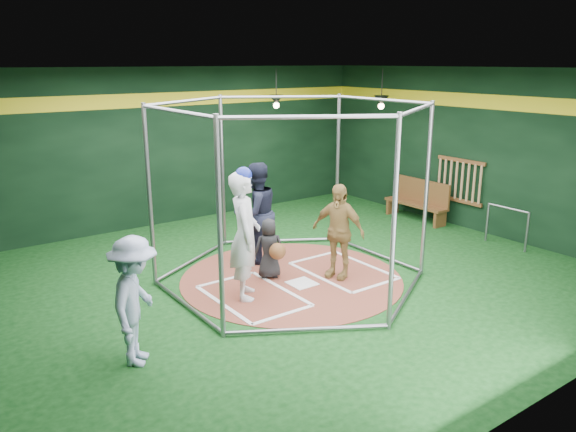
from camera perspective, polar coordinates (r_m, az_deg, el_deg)
room_shell at (r=9.21m, az=0.34°, el=3.80°), size 10.10×9.10×3.53m
clay_disc at (r=9.71m, az=0.35°, el=-6.36°), size 3.80×3.80×0.01m
home_plate at (r=9.48m, az=1.43°, el=-6.84°), size 0.43×0.43×0.01m
batter_box_left at (r=9.02m, az=-3.62°, el=-8.08°), size 1.17×1.77×0.01m
batter_box_right at (r=10.08m, az=5.57°, el=-5.52°), size 1.17×1.77×0.01m
batting_cage at (r=9.26m, az=0.36°, el=2.25°), size 4.05×4.67×3.00m
bat_rack at (r=13.06m, az=17.00°, el=3.47°), size 0.07×1.25×0.98m
pendant_lamp_near at (r=13.25m, az=-1.20°, el=11.69°), size 0.34×0.34×0.90m
pendant_lamp_far at (r=13.18m, az=9.46°, el=11.47°), size 0.34×0.34×0.90m
batter_figure at (r=8.68m, az=-4.42°, el=-1.85°), size 0.78×0.88×2.08m
visitor_leopard at (r=9.56m, az=5.11°, el=-1.52°), size 0.73×1.04×1.64m
catcher_figure at (r=9.57m, az=-1.84°, el=-3.34°), size 0.60×0.64×1.04m
umpire at (r=10.24m, az=-3.26°, el=0.31°), size 0.95×0.76×1.86m
bystander_blue at (r=7.11m, az=-15.27°, el=-8.34°), size 1.11×1.21×1.63m
dugout_bench at (r=13.49m, az=13.08°, el=1.66°), size 0.38×1.64×0.96m
steel_railing at (r=12.05m, az=21.38°, el=-0.41°), size 0.05×0.95×0.81m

